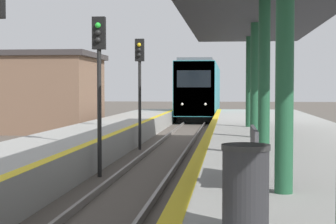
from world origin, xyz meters
name	(u,v)px	position (x,y,z in m)	size (l,w,h in m)	color
train	(201,90)	(0.00, 45.73, 2.33)	(2.85, 20.40, 4.59)	black
signal_mid	(99,65)	(-1.26, 13.31, 3.13)	(0.36, 0.31, 4.48)	black
signal_far	(140,72)	(-1.24, 20.34, 3.13)	(0.36, 0.31, 4.48)	black
station_canopy	(265,0)	(3.17, 11.41, 4.58)	(4.42, 24.43, 3.90)	#1E5133
trash_bin	(246,188)	(2.53, 4.16, 1.40)	(0.54, 0.54, 0.97)	#262628
bench	(247,153)	(2.65, 7.43, 1.40)	(0.44, 1.79, 0.92)	#4C4C51
station_building	(15,92)	(-9.93, 29.19, 2.26)	(9.62, 6.28, 4.49)	brown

